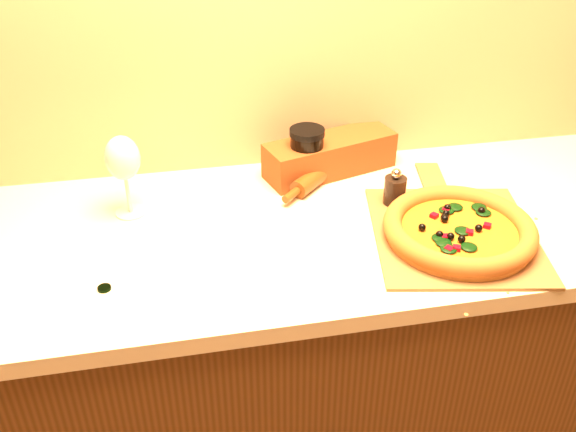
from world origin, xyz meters
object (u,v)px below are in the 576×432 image
(pizza_peel, at_px, (452,230))
(rolling_pin, at_px, (322,172))
(pizza, at_px, (459,230))
(wine_glass, at_px, (123,160))
(dark_jar, at_px, (307,155))
(pepper_grinder, at_px, (395,191))

(pizza_peel, bearing_deg, rolling_pin, 139.46)
(pizza, bearing_deg, wine_glass, 160.19)
(pizza_peel, distance_m, dark_jar, 0.42)
(pepper_grinder, distance_m, wine_glass, 0.65)
(pizza, xyz_separation_m, wine_glass, (-0.73, 0.26, 0.11))
(pizza, bearing_deg, dark_jar, 128.59)
(dark_jar, bearing_deg, pizza, -51.41)
(pizza_peel, relative_size, wine_glass, 2.83)
(dark_jar, bearing_deg, pizza_peel, -47.98)
(rolling_pin, height_order, dark_jar, dark_jar)
(pepper_grinder, distance_m, dark_jar, 0.25)
(pizza_peel, xyz_separation_m, rolling_pin, (-0.24, 0.30, 0.02))
(pizza_peel, bearing_deg, pepper_grinder, 135.39)
(pepper_grinder, height_order, wine_glass, wine_glass)
(pizza_peel, xyz_separation_m, dark_jar, (-0.28, 0.31, 0.07))
(pepper_grinder, bearing_deg, rolling_pin, 131.86)
(pizza_peel, height_order, rolling_pin, rolling_pin)
(pizza_peel, bearing_deg, dark_jar, 142.80)
(dark_jar, bearing_deg, pepper_grinder, -43.00)
(pizza_peel, relative_size, pepper_grinder, 5.66)
(wine_glass, relative_size, dark_jar, 1.41)
(pizza_peel, xyz_separation_m, wine_glass, (-0.73, 0.23, 0.14))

